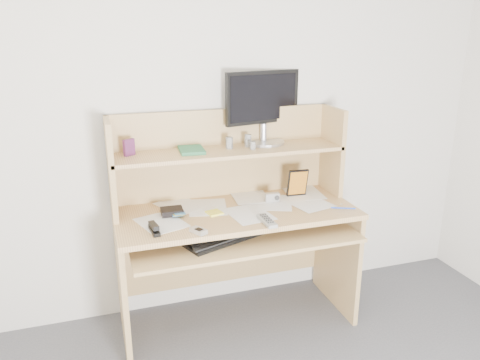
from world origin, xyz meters
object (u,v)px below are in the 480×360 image
object	(u,v)px
tv_remote	(267,221)
monitor	(263,105)
game_case	(297,183)
desk	(233,214)
keyboard	(224,238)

from	to	relation	value
tv_remote	monitor	world-z (taller)	monitor
game_case	monitor	size ratio (longest dim) A/B	0.35
desk	game_case	distance (m)	0.46
keyboard	monitor	world-z (taller)	monitor
monitor	desk	bearing A→B (deg)	-156.75
keyboard	tv_remote	bearing A→B (deg)	-37.77
desk	game_case	size ratio (longest dim) A/B	7.85
desk	keyboard	world-z (taller)	desk
tv_remote	game_case	distance (m)	0.48
keyboard	tv_remote	world-z (taller)	tv_remote
keyboard	game_case	world-z (taller)	game_case
game_case	keyboard	bearing A→B (deg)	-151.33
game_case	tv_remote	bearing A→B (deg)	-131.68
monitor	game_case	bearing A→B (deg)	-55.83
desk	monitor	size ratio (longest dim) A/B	2.76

